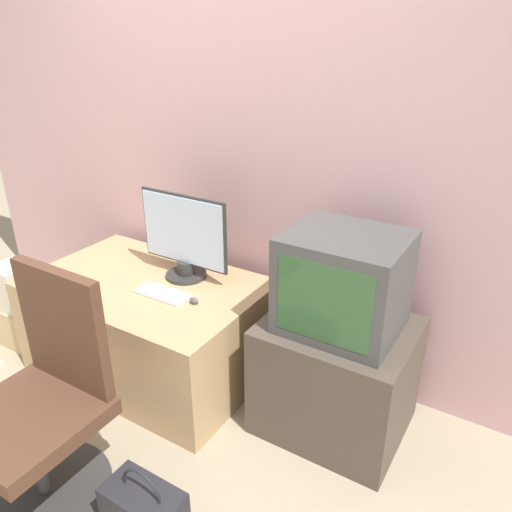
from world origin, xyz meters
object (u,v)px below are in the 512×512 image
office_chair (43,411)px  handbag (144,511)px  cardboard_box_lower (22,324)px  main_monitor (184,238)px  mouse (194,301)px  crt_tv (344,283)px  keyboard (162,294)px

office_chair → handbag: office_chair is taller
cardboard_box_lower → handbag: 1.69m
office_chair → cardboard_box_lower: office_chair is taller
main_monitor → cardboard_box_lower: (-1.02, -0.42, -0.67)m
main_monitor → handbag: bearing=-60.8°
mouse → crt_tv: size_ratio=0.10×
main_monitor → cardboard_box_lower: size_ratio=2.15×
mouse → office_chair: bearing=-101.0°
office_chair → handbag: bearing=3.3°
office_chair → handbag: (0.49, 0.03, -0.30)m
main_monitor → cardboard_box_lower: main_monitor is taller
mouse → crt_tv: bearing=12.6°
keyboard → handbag: 1.04m
keyboard → crt_tv: 0.97m
mouse → cardboard_box_lower: bearing=-171.0°
crt_tv → cardboard_box_lower: 2.12m
main_monitor → office_chair: (0.07, -1.03, -0.39)m
office_chair → cardboard_box_lower: 1.28m
crt_tv → office_chair: bearing=-132.2°
main_monitor → crt_tv: bearing=-3.4°
handbag → mouse: bearing=113.2°
crt_tv → office_chair: 1.37m
crt_tv → handbag: size_ratio=1.55×
office_chair → cardboard_box_lower: size_ratio=3.82×
crt_tv → handbag: (-0.39, -0.95, -0.69)m
office_chair → cardboard_box_lower: (-1.09, 0.61, -0.28)m
crt_tv → office_chair: crt_tv is taller
keyboard → cardboard_box_lower: size_ratio=1.17×
office_chair → crt_tv: bearing=47.8°
keyboard → mouse: (0.20, 0.02, 0.01)m
office_chair → main_monitor: bearing=93.7°
crt_tv → keyboard: bearing=-169.1°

